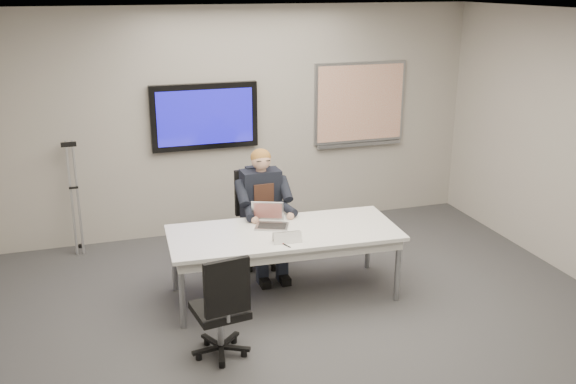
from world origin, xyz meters
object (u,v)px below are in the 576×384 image
object	(u,v)px
office_chair_far	(259,235)
laptop	(270,220)
conference_table	(284,239)
seated_person	(266,225)
office_chair_near	(222,325)

from	to	relation	value
office_chair_far	laptop	size ratio (longest dim) A/B	2.56
conference_table	seated_person	xyz separation A→B (m)	(-0.03, 0.58, -0.07)
conference_table	laptop	size ratio (longest dim) A/B	5.58
conference_table	office_chair_near	world-z (taller)	office_chair_near
office_chair_far	office_chair_near	world-z (taller)	office_chair_far
conference_table	laptop	xyz separation A→B (m)	(-0.08, 0.20, 0.14)
conference_table	office_chair_far	xyz separation A→B (m)	(-0.03, 0.84, -0.29)
office_chair_near	office_chair_far	bearing A→B (deg)	-122.74
office_chair_near	laptop	size ratio (longest dim) A/B	2.32
office_chair_far	office_chair_near	distance (m)	1.94
seated_person	conference_table	bearing A→B (deg)	-89.06
office_chair_near	seated_person	size ratio (longest dim) A/B	0.71
conference_table	office_chair_far	bearing A→B (deg)	95.07
seated_person	laptop	distance (m)	0.44
office_chair_far	seated_person	distance (m)	0.33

